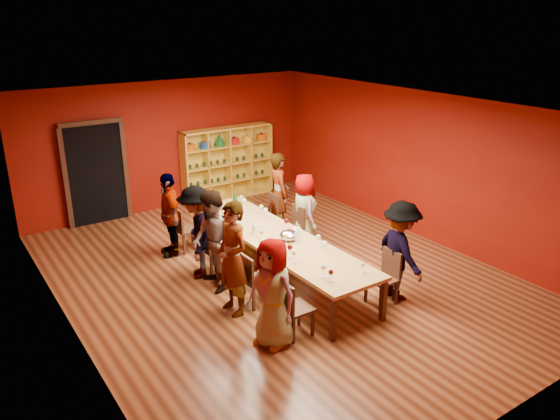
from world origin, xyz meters
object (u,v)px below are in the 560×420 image
object	(u,v)px
person_left_4	(170,215)
wine_bottle	(235,203)
chair_person_left_4	(184,227)
chair_person_right_3	(294,226)
person_right_3	(304,211)
spittoon_bowl	(289,235)
chair_person_right_4	(269,213)
shelving_unit	(227,160)
tasting_table	(277,239)
person_left_2	(213,242)
chair_person_right_0	(386,274)
person_right_4	(279,193)
person_left_0	(272,293)
chair_person_left_0	(292,306)
person_right_0	(400,251)
chair_person_left_2	(226,258)
chair_person_left_1	(253,277)
chair_person_left_3	(211,247)
person_left_3	(197,232)
person_left_1	(233,259)

from	to	relation	value
person_left_4	wine_bottle	xyz separation A→B (m)	(1.29, -0.26, 0.06)
chair_person_left_4	chair_person_right_3	xyz separation A→B (m)	(1.82, -1.14, 0.00)
person_right_3	spittoon_bowl	bearing A→B (deg)	147.60
chair_person_right_4	shelving_unit	bearing A→B (deg)	79.66
tasting_table	chair_person_right_3	bearing A→B (deg)	39.71
person_left_2	chair_person_left_4	bearing A→B (deg)	-178.77
chair_person_right_0	person_right_4	distance (m)	3.46
person_left_0	chair_person_right_3	size ratio (longest dim) A/B	1.81
person_left_0	chair_person_left_0	bearing A→B (deg)	73.81
shelving_unit	chair_person_right_4	size ratio (longest dim) A/B	2.70
person_left_0	person_right_3	size ratio (longest dim) A/B	1.06
person_left_2	person_left_4	distance (m)	1.71
person_left_2	chair_person_right_4	world-z (taller)	person_left_2
person_right_0	chair_person_right_4	world-z (taller)	person_right_0
shelving_unit	person_right_4	world-z (taller)	shelving_unit
chair_person_left_2	person_left_4	bearing A→B (deg)	99.14
person_left_2	spittoon_bowl	xyz separation A→B (m)	(1.25, -0.42, -0.04)
chair_person_left_1	chair_person_left_3	size ratio (longest dim) A/B	1.00
person_right_3	person_right_4	world-z (taller)	person_right_4
tasting_table	wine_bottle	size ratio (longest dim) A/B	12.97
person_left_3	spittoon_bowl	world-z (taller)	person_left_3
person_left_1	wine_bottle	distance (m)	2.68
tasting_table	shelving_unit	xyz separation A→B (m)	(1.40, 4.32, 0.28)
chair_person_left_1	person_left_3	bearing A→B (deg)	100.28
chair_person_left_0	chair_person_left_1	world-z (taller)	same
chair_person_left_3	chair_person_right_3	bearing A→B (deg)	-0.32
chair_person_left_0	person_right_3	bearing A→B (deg)	50.42
tasting_table	chair_person_left_3	size ratio (longest dim) A/B	5.06
person_right_3	chair_person_left_2	bearing A→B (deg)	119.92
chair_person_left_4	person_left_3	bearing A→B (deg)	-102.94
person_right_0	spittoon_bowl	world-z (taller)	person_right_0
person_left_1	chair_person_right_3	xyz separation A→B (m)	(2.17, 1.42, -0.42)
person_left_0	chair_person_right_4	world-z (taller)	person_left_0
tasting_table	chair_person_left_2	world-z (taller)	chair_person_left_2
chair_person_left_3	person_left_4	distance (m)	1.21
person_left_4	person_left_3	bearing A→B (deg)	10.90
chair_person_left_1	spittoon_bowl	bearing A→B (deg)	23.32
person_left_0	person_right_0	size ratio (longest dim) A/B	0.96
chair_person_right_3	person_right_3	size ratio (longest dim) A/B	0.59
tasting_table	chair_person_right_4	distance (m)	1.90
chair_person_left_0	tasting_table	bearing A→B (deg)	62.46
chair_person_left_3	wine_bottle	distance (m)	1.39
chair_person_right_0	chair_person_right_4	bearing A→B (deg)	90.00
spittoon_bowl	person_right_0	bearing A→B (deg)	-54.53
chair_person_left_1	person_left_4	world-z (taller)	person_left_4
chair_person_left_4	spittoon_bowl	xyz separation A→B (m)	(1.01, -2.13, 0.33)
chair_person_left_0	chair_person_left_3	xyz separation A→B (m)	(0.00, 2.51, 0.00)
chair_person_left_0	chair_person_left_2	bearing A→B (deg)	90.00
chair_person_left_3	person_right_4	size ratio (longest dim) A/B	0.51
chair_person_left_3	chair_person_left_1	bearing A→B (deg)	-90.00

